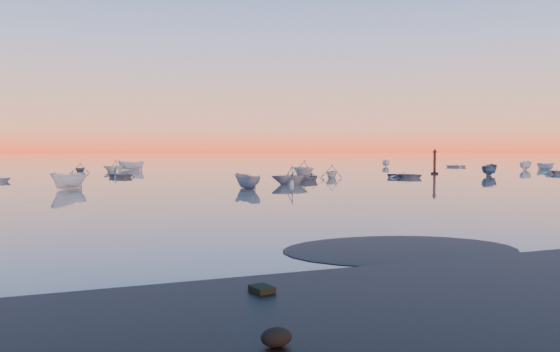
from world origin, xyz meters
name	(u,v)px	position (x,y,z in m)	size (l,w,h in m)	color
ground	(171,164)	(0.00, 100.00, 0.00)	(600.00, 600.00, 0.00)	#615851
moored_fleet	(233,173)	(0.00, 53.00, 0.00)	(124.00, 58.00, 1.20)	silver
boat_near_center	(489,176)	(26.51, 35.79, 0.00)	(3.97, 1.68, 1.37)	#354F65
boat_near_right	(303,175)	(6.93, 45.80, 0.00)	(4.02, 1.81, 1.41)	silver
channel_marker	(435,164)	(23.38, 41.98, 1.32)	(0.94, 0.94, 3.34)	#43120E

